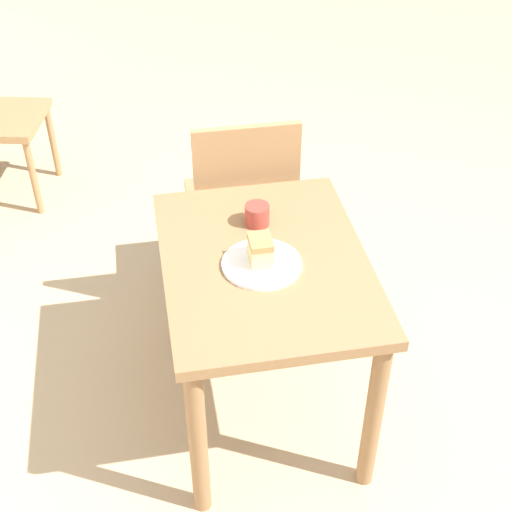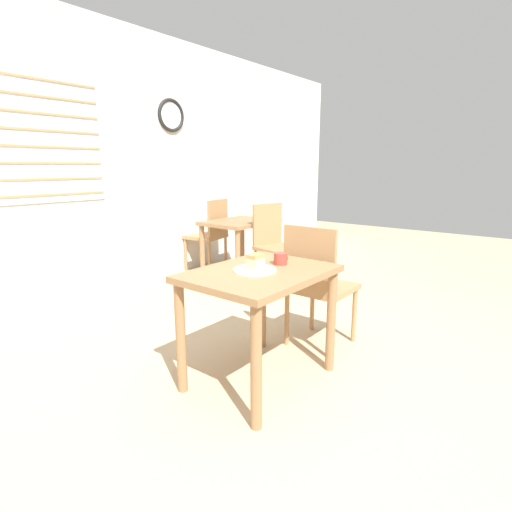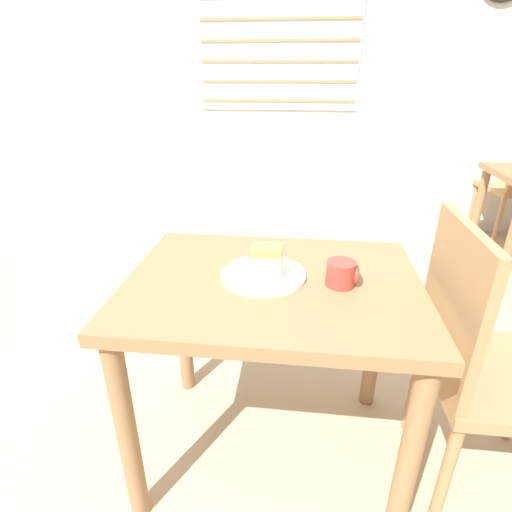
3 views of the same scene
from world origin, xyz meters
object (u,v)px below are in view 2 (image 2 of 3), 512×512
object	(u,v)px
chair_far_corner	(275,242)
chair_far_opposite	(210,232)
dining_table_far	(240,231)
coffee_mug	(281,259)
dining_table_near	(260,290)
cake_slice	(255,261)
chair_near_window	(317,282)
plate	(255,270)

from	to	relation	value
chair_far_corner	chair_far_opposite	size ratio (longest dim) A/B	1.00
chair_far_corner	dining_table_far	bearing A→B (deg)	100.32
coffee_mug	dining_table_near	bearing A→B (deg)	176.91
chair_far_corner	chair_far_opposite	bearing A→B (deg)	100.36
dining_table_near	chair_far_opposite	size ratio (longest dim) A/B	0.96
dining_table_far	cake_slice	xyz separation A→B (m)	(-1.77, -1.65, 0.20)
coffee_mug	dining_table_far	bearing A→B (deg)	47.35
dining_table_near	cake_slice	xyz separation A→B (m)	(-0.02, 0.02, 0.18)
dining_table_far	chair_near_window	size ratio (longest dim) A/B	0.89
dining_table_near	cake_slice	world-z (taller)	cake_slice
chair_near_window	chair_far_corner	xyz separation A→B (m)	(1.08, 1.17, 0.00)
chair_far_corner	coffee_mug	xyz separation A→B (m)	(-1.53, -1.15, 0.26)
coffee_mug	plate	bearing A→B (deg)	173.42
dining_table_near	chair_far_opposite	distance (m)	2.83
chair_far_opposite	plate	bearing A→B (deg)	40.92
dining_table_near	dining_table_far	world-z (taller)	dining_table_near
dining_table_far	chair_far_opposite	distance (m)	0.54
dining_table_far	cake_slice	size ratio (longest dim) A/B	8.76
chair_near_window	dining_table_near	bearing A→B (deg)	87.30
dining_table_far	chair_far_opposite	xyz separation A→B (m)	(0.02, 0.53, -0.07)
plate	chair_far_opposite	bearing A→B (deg)	50.48
chair_far_corner	cake_slice	xyz separation A→B (m)	(-1.75, -1.12, 0.27)
plate	dining_table_far	bearing A→B (deg)	42.88
chair_far_corner	chair_far_opposite	xyz separation A→B (m)	(0.04, 1.07, 0.00)
dining_table_far	coffee_mug	xyz separation A→B (m)	(-1.55, -1.68, 0.18)
chair_near_window	chair_far_opposite	bearing A→B (deg)	-26.76
dining_table_near	chair_far_corner	xyz separation A→B (m)	(1.73, 1.14, -0.09)
dining_table_near	chair_far_corner	bearing A→B (deg)	33.35
dining_table_near	coffee_mug	size ratio (longest dim) A/B	9.52
chair_near_window	cake_slice	world-z (taller)	chair_near_window
dining_table_near	chair_far_corner	world-z (taller)	chair_far_corner
dining_table_near	plate	xyz separation A→B (m)	(-0.03, 0.02, 0.13)
chair_near_window	chair_far_opposite	size ratio (longest dim) A/B	1.00
dining_table_far	chair_far_corner	size ratio (longest dim) A/B	0.89
dining_table_far	chair_near_window	bearing A→B (deg)	-122.99
chair_near_window	cake_slice	xyz separation A→B (m)	(-0.67, 0.05, 0.27)
coffee_mug	chair_far_opposite	bearing A→B (deg)	54.64
dining_table_near	coffee_mug	world-z (taller)	coffee_mug
chair_far_opposite	cake_slice	bearing A→B (deg)	41.03
chair_near_window	chair_far_opposite	distance (m)	2.50
cake_slice	coffee_mug	xyz separation A→B (m)	(0.22, -0.03, -0.02)
dining_table_near	chair_near_window	bearing A→B (deg)	-2.70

